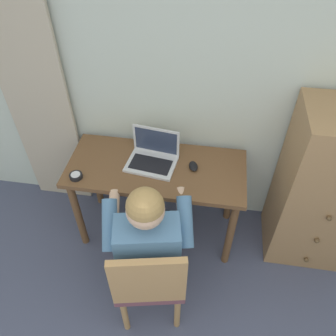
{
  "coord_description": "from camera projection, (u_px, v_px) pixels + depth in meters",
  "views": [
    {
      "loc": [
        -0.17,
        0.17,
        2.43
      ],
      "look_at": [
        -0.41,
        1.75,
        0.84
      ],
      "focal_mm": 36.45,
      "sensor_mm": 36.0,
      "label": 1
    }
  ],
  "objects": [
    {
      "name": "wall_back",
      "position": [
        240.0,
        83.0,
        2.23
      ],
      "size": [
        4.8,
        0.05,
        2.5
      ],
      "primitive_type": "cube",
      "color": "silver",
      "rests_on": "ground_plane"
    },
    {
      "name": "laptop",
      "position": [
        153.0,
        156.0,
        2.41
      ],
      "size": [
        0.37,
        0.29,
        0.24
      ],
      "color": "silver",
      "rests_on": "desk"
    },
    {
      "name": "desk",
      "position": [
        157.0,
        178.0,
        2.49
      ],
      "size": [
        1.26,
        0.55,
        0.74
      ],
      "color": "brown",
      "rests_on": "ground_plane"
    },
    {
      "name": "chair",
      "position": [
        149.0,
        279.0,
        2.06
      ],
      "size": [
        0.49,
        0.48,
        0.89
      ],
      "color": "brown",
      "rests_on": "ground_plane"
    },
    {
      "name": "person_seated",
      "position": [
        148.0,
        236.0,
        2.06
      ],
      "size": [
        0.61,
        0.64,
        1.21
      ],
      "color": "#33384C",
      "rests_on": "ground_plane"
    },
    {
      "name": "desk_clock",
      "position": [
        76.0,
        176.0,
        2.32
      ],
      "size": [
        0.09,
        0.09,
        0.03
      ],
      "color": "black",
      "rests_on": "desk"
    },
    {
      "name": "dresser",
      "position": [
        323.0,
        190.0,
        2.38
      ],
      "size": [
        0.58,
        0.51,
        1.29
      ],
      "color": "#9E754C",
      "rests_on": "ground_plane"
    },
    {
      "name": "computer_mouse",
      "position": [
        193.0,
        166.0,
        2.39
      ],
      "size": [
        0.09,
        0.11,
        0.03
      ],
      "primitive_type": "ellipsoid",
      "rotation": [
        0.0,
        0.0,
        0.28
      ],
      "color": "black",
      "rests_on": "desk"
    },
    {
      "name": "curtain_panel",
      "position": [
        34.0,
        89.0,
        2.44
      ],
      "size": [
        0.5,
        0.03,
        2.23
      ],
      "primitive_type": "cube",
      "color": "#BCAD99",
      "rests_on": "ground_plane"
    }
  ]
}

